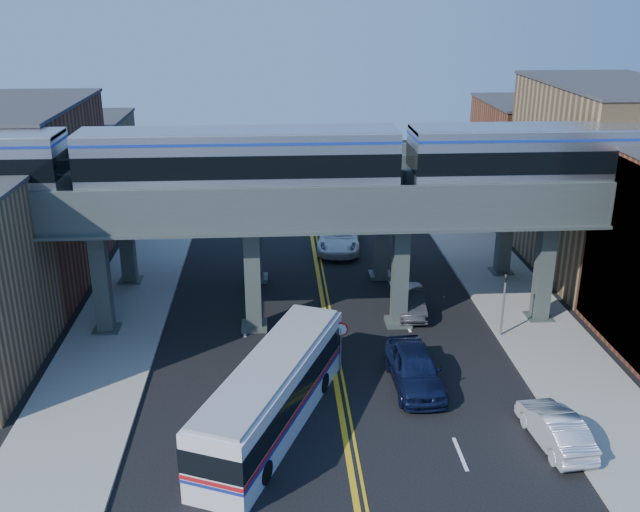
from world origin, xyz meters
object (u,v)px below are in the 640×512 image
(transit_bus, at_px, (273,394))
(car_lane_b, at_px, (410,301))
(car_lane_a, at_px, (415,368))
(car_lane_c, at_px, (339,237))
(car_lane_d, at_px, (338,234))
(car_parked_curb, at_px, (555,428))
(transit_train, at_px, (240,161))
(traffic_signal, at_px, (504,298))
(stop_sign, at_px, (341,338))

(transit_bus, height_order, car_lane_b, transit_bus)
(car_lane_a, distance_m, car_lane_c, 19.37)
(transit_bus, bearing_deg, car_lane_d, 10.63)
(car_lane_b, bearing_deg, car_parked_curb, -71.42)
(transit_train, xyz_separation_m, car_lane_d, (6.25, 13.26, -8.45))
(transit_bus, distance_m, car_lane_b, 13.44)
(car_lane_a, relative_size, car_lane_c, 0.86)
(car_parked_curb, bearing_deg, car_lane_c, -80.21)
(traffic_signal, distance_m, transit_bus, 14.30)
(car_parked_curb, bearing_deg, car_lane_b, -80.10)
(transit_train, relative_size, car_parked_curb, 11.07)
(car_parked_curb, bearing_deg, traffic_signal, -99.88)
(traffic_signal, xyz_separation_m, car_lane_c, (-7.40, 14.65, -1.42))
(car_lane_b, relative_size, car_lane_c, 0.69)
(traffic_signal, height_order, car_lane_b, traffic_signal)
(transit_bus, bearing_deg, traffic_signal, -36.04)
(traffic_signal, height_order, car_lane_a, traffic_signal)
(car_lane_a, bearing_deg, car_lane_c, 93.76)
(car_lane_a, xyz_separation_m, car_parked_curb, (4.86, -4.90, -0.19))
(transit_train, bearing_deg, stop_sign, -46.48)
(traffic_signal, bearing_deg, car_lane_c, 116.80)
(transit_train, bearing_deg, traffic_signal, -8.34)
(traffic_signal, bearing_deg, transit_bus, -148.56)
(car_lane_b, xyz_separation_m, car_lane_c, (-3.09, 11.23, 0.16))
(transit_train, distance_m, stop_sign, 10.26)
(car_lane_a, bearing_deg, car_parked_curb, -46.92)
(transit_train, height_order, stop_sign, transit_train)
(stop_sign, relative_size, traffic_signal, 0.64)
(stop_sign, xyz_separation_m, transit_bus, (-3.28, -4.45, -0.24))
(transit_train, relative_size, car_lane_a, 9.09)
(car_parked_curb, bearing_deg, car_lane_d, -80.57)
(car_lane_d, height_order, car_parked_curb, car_lane_d)
(car_lane_a, height_order, car_lane_c, car_lane_a)
(transit_bus, distance_m, car_parked_curb, 11.70)
(car_lane_c, bearing_deg, traffic_signal, -56.95)
(stop_sign, height_order, car_parked_curb, stop_sign)
(transit_train, bearing_deg, car_lane_a, -39.39)
(car_lane_a, distance_m, car_parked_curb, 6.91)
(car_lane_d, bearing_deg, car_lane_a, -82.83)
(stop_sign, bearing_deg, transit_train, 133.52)
(traffic_signal, bearing_deg, car_parked_curb, -94.20)
(stop_sign, relative_size, car_lane_c, 0.41)
(car_lane_a, relative_size, car_lane_d, 0.87)
(transit_train, distance_m, transit_bus, 12.36)
(car_lane_b, bearing_deg, transit_train, -168.35)
(car_lane_a, height_order, car_lane_d, car_lane_a)
(car_lane_a, distance_m, car_lane_b, 8.16)
(car_lane_b, distance_m, car_parked_curb, 13.46)
(transit_train, height_order, car_parked_curb, transit_train)
(transit_bus, height_order, car_lane_d, transit_bus)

